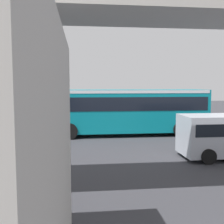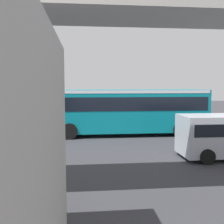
{
  "view_description": "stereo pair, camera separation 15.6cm",
  "coord_description": "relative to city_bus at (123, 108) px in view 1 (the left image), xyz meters",
  "views": [
    {
      "loc": [
        3.08,
        19.52,
        3.43
      ],
      "look_at": [
        0.88,
        0.51,
        1.6
      ],
      "focal_mm": 44.36,
      "sensor_mm": 36.0,
      "label": 1
    },
    {
      "loc": [
        2.93,
        19.54,
        3.43
      ],
      "look_at": [
        0.88,
        0.51,
        1.6
      ],
      "focal_mm": 44.36,
      "sensor_mm": 36.0,
      "label": 2
    }
  ],
  "objects": [
    {
      "name": "lane_dash_centre",
      "position": [
        -0.1,
        -3.06,
        -1.88
      ],
      "size": [
        2.0,
        0.2,
        0.01
      ],
      "primitive_type": "cube",
      "color": "silver",
      "rests_on": "ground"
    },
    {
      "name": "lane_dash_rightmost",
      "position": [
        7.9,
        -3.06,
        -1.88
      ],
      "size": [
        2.0,
        0.2,
        0.01
      ],
      "primitive_type": "cube",
      "color": "silver",
      "rests_on": "ground"
    },
    {
      "name": "city_bus",
      "position": [
        0.0,
        0.0,
        0.0
      ],
      "size": [
        11.54,
        2.85,
        3.15
      ],
      "color": "#0C8493",
      "rests_on": "ground"
    },
    {
      "name": "lane_dash_left",
      "position": [
        -4.1,
        -3.06,
        -1.88
      ],
      "size": [
        2.0,
        0.2,
        0.01
      ],
      "primitive_type": "cube",
      "color": "silver",
      "rests_on": "ground"
    },
    {
      "name": "lane_dash_right",
      "position": [
        3.9,
        -3.06,
        -1.88
      ],
      "size": [
        2.0,
        0.2,
        0.01
      ],
      "primitive_type": "cube",
      "color": "silver",
      "rests_on": "ground"
    },
    {
      "name": "pedestrian_overpass",
      "position": [
        -0.1,
        10.59,
        3.31
      ],
      "size": [
        25.54,
        2.6,
        7.03
      ],
      "color": "#B2ADA5",
      "rests_on": "ground"
    },
    {
      "name": "pedestrian",
      "position": [
        1.27,
        -4.91,
        -1.0
      ],
      "size": [
        0.38,
        0.38,
        1.79
      ],
      "color": "#2D2D38",
      "rests_on": "ground"
    },
    {
      "name": "lane_dash_leftmost",
      "position": [
        -8.1,
        -3.06,
        -1.88
      ],
      "size": [
        2.0,
        0.2,
        0.01
      ],
      "primitive_type": "cube",
      "color": "silver",
      "rests_on": "ground"
    },
    {
      "name": "ground",
      "position": [
        -0.1,
        -0.62,
        -1.88
      ],
      "size": [
        80.0,
        80.0,
        0.0
      ],
      "primitive_type": "plane",
      "color": "#38383D"
    }
  ]
}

